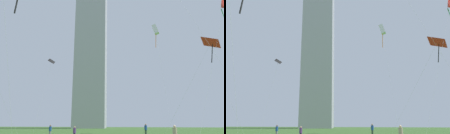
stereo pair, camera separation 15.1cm
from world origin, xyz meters
The scene contains 9 objects.
person_standing_0 centered at (-11.39, 16.09, 0.97)m, with size 0.37×0.37×1.67m.
person_standing_3 centered at (-5.00, 10.92, 0.89)m, with size 0.34×0.34×1.54m.
person_standing_4 centered at (6.39, 7.12, 0.98)m, with size 0.38×0.38×1.70m.
person_standing_5 centered at (1.42, 22.45, 1.07)m, with size 0.41×0.41×1.85m.
kite_flying_1 centered at (2.51, 33.50, 21.82)m, with size 3.25×4.21×23.13m.
kite_flying_4 centered at (-13.20, 18.17, 11.88)m, with size 2.79×1.52×12.45m.
kite_flying_6 centered at (11.31, 17.32, 12.22)m, with size 8.48×2.90×12.82m.
kite_flying_8 centered at (13.35, 17.06, 17.23)m, with size 5.95×7.71×18.07m.
distant_highrise_0 centered at (-36.46, 92.58, 49.23)m, with size 14.56×23.63×98.47m, color #A8A8AD.
Camera 1 is at (7.31, -14.33, 1.76)m, focal length 37.18 mm.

